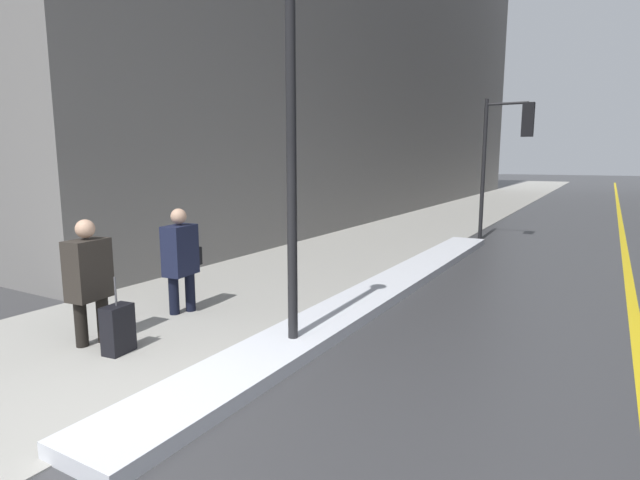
# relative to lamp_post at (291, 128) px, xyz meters

# --- Properties ---
(ground_plane) EXTENTS (160.00, 160.00, 0.00)m
(ground_plane) POSITION_rel_lamp_post_xyz_m (-0.30, -2.13, -2.67)
(ground_plane) COLOR #38383A
(sidewalk_slab) EXTENTS (4.00, 80.00, 0.01)m
(sidewalk_slab) POSITION_rel_lamp_post_xyz_m (-2.30, 12.87, -2.67)
(sidewalk_slab) COLOR #9E9B93
(sidewalk_slab) RESTS_ON ground
(road_centre_stripe) EXTENTS (0.16, 80.00, 0.00)m
(road_centre_stripe) POSITION_rel_lamp_post_xyz_m (3.70, 12.87, -2.67)
(road_centre_stripe) COLOR gold
(road_centre_stripe) RESTS_ON ground
(snow_bank_curb) EXTENTS (0.85, 11.94, 0.15)m
(snow_bank_curb) POSITION_rel_lamp_post_xyz_m (-0.04, 3.05, -2.60)
(snow_bank_curb) COLOR silver
(snow_bank_curb) RESTS_ON ground
(lamp_post) EXTENTS (0.28, 0.28, 4.41)m
(lamp_post) POSITION_rel_lamp_post_xyz_m (0.00, 0.00, 0.00)
(lamp_post) COLOR black
(lamp_post) RESTS_ON ground
(traffic_light_near) EXTENTS (1.31, 0.32, 3.97)m
(traffic_light_near) POSITION_rel_lamp_post_xyz_m (0.75, 9.82, 0.20)
(traffic_light_near) COLOR black
(traffic_light_near) RESTS_ON ground
(pedestrian_trailing) EXTENTS (0.36, 0.55, 1.60)m
(pedestrian_trailing) POSITION_rel_lamp_post_xyz_m (-2.28, -1.13, -1.79)
(pedestrian_trailing) COLOR black
(pedestrian_trailing) RESTS_ON ground
(pedestrian_with_shoulder_bag) EXTENTS (0.37, 0.75, 1.60)m
(pedestrian_with_shoulder_bag) POSITION_rel_lamp_post_xyz_m (-2.26, 0.40, -1.79)
(pedestrian_with_shoulder_bag) COLOR black
(pedestrian_with_shoulder_bag) RESTS_ON ground
(rolling_suitcase) EXTENTS (0.26, 0.38, 0.95)m
(rolling_suitcase) POSITION_rel_lamp_post_xyz_m (-1.75, -1.16, -2.37)
(rolling_suitcase) COLOR black
(rolling_suitcase) RESTS_ON ground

